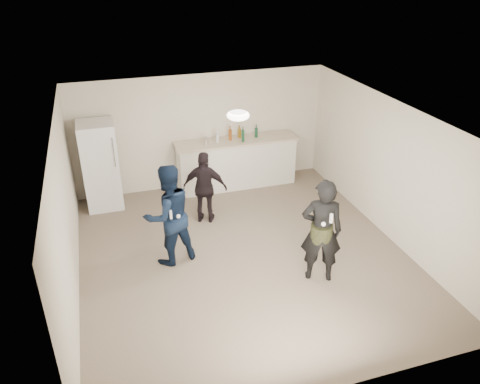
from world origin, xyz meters
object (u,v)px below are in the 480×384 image
object	(u,v)px
shaker	(206,140)
man	(169,215)
spectator	(205,188)
woman	(321,231)
fridge	(101,166)
counter	(237,164)

from	to	relation	value
shaker	man	bearing A→B (deg)	-117.14
spectator	woman	bearing A→B (deg)	143.03
woman	spectator	world-z (taller)	woman
shaker	woman	xyz separation A→B (m)	(0.96, -3.56, -0.30)
man	fridge	bearing A→B (deg)	-83.78
fridge	spectator	size ratio (longest dim) A/B	1.25
fridge	woman	distance (m)	4.73
man	woman	xyz separation A→B (m)	(2.18, -1.19, -0.00)
counter	man	xyz separation A→B (m)	(-1.91, -2.41, 0.36)
counter	man	size ratio (longest dim) A/B	1.47
shaker	spectator	xyz separation A→B (m)	(-0.34, -1.27, -0.45)
counter	fridge	distance (m)	2.90
counter	shaker	size ratio (longest dim) A/B	15.29
shaker	woman	distance (m)	3.70
counter	shaker	distance (m)	0.95
man	woman	world-z (taller)	man
shaker	spectator	world-z (taller)	spectator
shaker	woman	world-z (taller)	woman
fridge	man	bearing A→B (deg)	-67.50
woman	shaker	bearing A→B (deg)	-52.62
fridge	spectator	world-z (taller)	fridge
man	spectator	bearing A→B (deg)	-144.74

